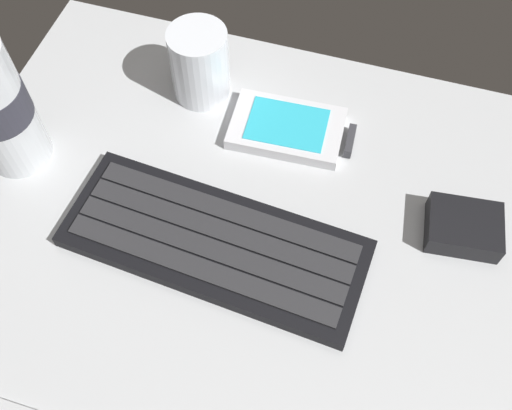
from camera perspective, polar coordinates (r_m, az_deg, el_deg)
name	(u,v)px	position (r cm, az deg, el deg)	size (l,w,h in cm)	color
ground_plane	(255,227)	(59.67, -0.06, -2.14)	(64.00, 48.00, 2.80)	#B7BABC
keyboard	(215,243)	(56.96, -3.98, -3.65)	(29.74, 13.14, 1.70)	black
handheld_device	(293,130)	(64.44, 3.55, 7.25)	(13.08, 8.23, 1.50)	silver
juice_cup	(200,66)	(66.24, -5.41, 13.13)	(6.40, 6.40, 8.50)	silver
charger_block	(464,227)	(60.57, 19.34, -2.05)	(7.00, 5.60, 2.40)	black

